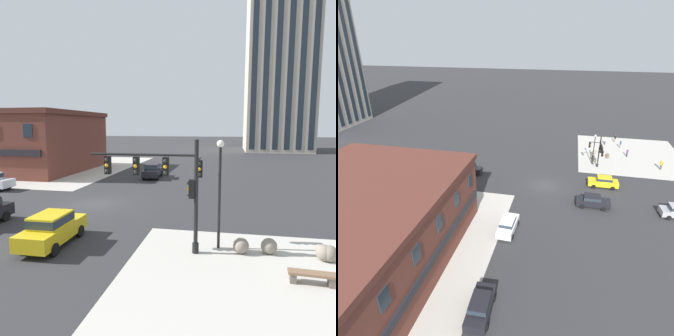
{
  "view_description": "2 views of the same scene",
  "coord_description": "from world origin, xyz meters",
  "views": [
    {
      "loc": [
        10.43,
        -22.79,
        6.14
      ],
      "look_at": [
        5.07,
        4.58,
        2.39
      ],
      "focal_mm": 33.63,
      "sensor_mm": 36.0,
      "label": 1
    },
    {
      "loc": [
        -39.25,
        -2.55,
        21.05
      ],
      "look_at": [
        -2.27,
        5.66,
        3.44
      ],
      "focal_mm": 30.8,
      "sensor_mm": 36.0,
      "label": 2
    }
  ],
  "objects": [
    {
      "name": "sidewalk_far_corner",
      "position": [
        -20.0,
        20.0,
        0.0
      ],
      "size": [
        32.0,
        32.0,
        0.02
      ],
      "primitive_type": "cube",
      "color": "#B7B2A8",
      "rests_on": "ground"
    },
    {
      "name": "bench_near_signal",
      "position": [
        13.72,
        -10.36,
        0.33
      ],
      "size": [
        1.83,
        0.6,
        0.49
      ],
      "color": "brown",
      "rests_on": "ground"
    },
    {
      "name": "car_main_southbound_far",
      "position": [
        1.57,
        12.92,
        0.92
      ],
      "size": [
        2.1,
        4.5,
        1.68
      ],
      "color": "black",
      "rests_on": "ground"
    },
    {
      "name": "ground_plane",
      "position": [
        0.0,
        0.0,
        0.0
      ],
      "size": [
        320.0,
        320.0,
        0.0
      ],
      "primitive_type": "plane",
      "color": "#2D2D30"
    },
    {
      "name": "bollard_sphere_curb_d",
      "position": [
        15.0,
        -8.0,
        0.38
      ],
      "size": [
        0.77,
        0.77,
        0.77
      ],
      "primitive_type": "sphere",
      "color": "gray",
      "rests_on": "ground"
    },
    {
      "name": "bollard_sphere_curb_b",
      "position": [
        12.43,
        -7.59,
        0.38
      ],
      "size": [
        0.77,
        0.77,
        0.77
      ],
      "primitive_type": "sphere",
      "color": "gray",
      "rests_on": "ground"
    },
    {
      "name": "car_main_northbound_near",
      "position": [
        1.53,
        -8.56,
        0.92
      ],
      "size": [
        1.94,
        4.42,
        1.68
      ],
      "color": "gold",
      "rests_on": "ground"
    },
    {
      "name": "street_lamp_corner_near",
      "position": [
        10.0,
        -7.35,
        3.42
      ],
      "size": [
        0.36,
        0.36,
        5.46
      ],
      "color": "black",
      "rests_on": "ground"
    },
    {
      "name": "residential_tower_skyline_right",
      "position": [
        21.57,
        59.79,
        23.23
      ],
      "size": [
        15.22,
        19.22,
        46.42
      ],
      "color": "#B2A899",
      "rests_on": "ground"
    },
    {
      "name": "bollard_sphere_curb_c",
      "position": [
        14.82,
        -7.95,
        0.38
      ],
      "size": [
        0.77,
        0.77,
        0.77
      ],
      "primitive_type": "sphere",
      "color": "gray",
      "rests_on": "ground"
    },
    {
      "name": "bollard_sphere_curb_a",
      "position": [
        11.1,
        -7.8,
        0.38
      ],
      "size": [
        0.77,
        0.77,
        0.77
      ],
      "primitive_type": "sphere",
      "color": "gray",
      "rests_on": "ground"
    },
    {
      "name": "traffic_signal_main",
      "position": [
        7.7,
        -7.99,
        3.48
      ],
      "size": [
        5.45,
        2.09,
        5.51
      ],
      "color": "black",
      "rests_on": "ground"
    }
  ]
}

